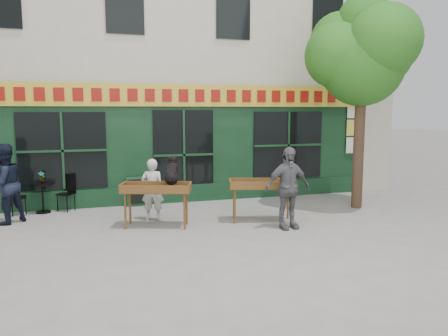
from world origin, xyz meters
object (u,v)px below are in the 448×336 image
(man_right, at_px, (288,188))
(man_left, at_px, (4,184))
(woman, at_px, (152,189))
(book_cart_center, at_px, (156,191))
(book_cart_right, at_px, (262,187))
(bistro_table, at_px, (42,192))
(dog, at_px, (172,170))

(man_right, relative_size, man_left, 0.98)
(woman, relative_size, man_left, 0.80)
(book_cart_center, bearing_deg, woman, 107.83)
(book_cart_center, bearing_deg, man_right, -1.46)
(woman, distance_m, book_cart_right, 2.59)
(woman, height_order, bistro_table, woman)
(woman, relative_size, bistro_table, 1.94)
(man_right, bearing_deg, book_cart_right, 107.30)
(dog, distance_m, bistro_table, 3.76)
(book_cart_center, relative_size, man_left, 0.88)
(book_cart_right, bearing_deg, man_left, -179.01)
(book_cart_center, xyz_separation_m, woman, (-0.00, 0.65, -0.09))
(book_cart_right, height_order, bistro_table, book_cart_right)
(book_cart_center, distance_m, man_left, 3.52)
(book_cart_center, distance_m, bistro_table, 3.39)
(dog, xyz_separation_m, man_right, (2.39, -0.91, -0.38))
(dog, height_order, man_right, man_right)
(man_right, bearing_deg, book_cart_center, 156.22)
(man_right, distance_m, man_left, 6.43)
(dog, height_order, woman, dog)
(bistro_table, bearing_deg, woman, -30.50)
(man_left, bearing_deg, book_cart_right, 122.14)
(bistro_table, relative_size, man_left, 0.41)
(woman, height_order, man_left, man_left)
(book_cart_right, distance_m, man_right, 0.81)
(book_cart_center, bearing_deg, book_cart_right, 12.91)
(book_cart_right, height_order, man_left, man_left)
(dog, xyz_separation_m, man_left, (-3.63, 1.32, -0.37))
(woman, bearing_deg, book_cart_center, 107.83)
(dog, xyz_separation_m, bistro_table, (-2.93, 2.22, -0.75))
(man_right, relative_size, bistro_table, 2.39)
(man_left, bearing_deg, book_cart_center, 115.47)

